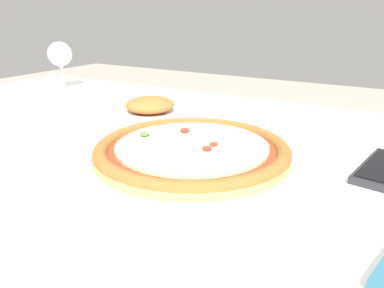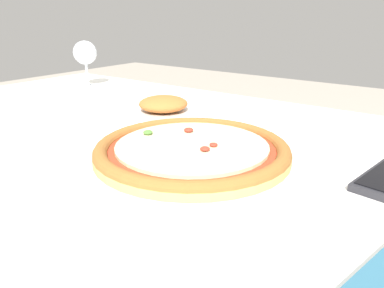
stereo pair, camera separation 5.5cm
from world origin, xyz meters
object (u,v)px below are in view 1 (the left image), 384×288
Objects in this scene: dining_table at (140,200)px; pizza_plate at (192,152)px; wine_glass_far_left at (60,56)px; side_plate at (150,109)px.

pizza_plate reaches higher than dining_table.
side_plate is at bearing -16.07° from wine_glass_far_left.
wine_glass_far_left is 0.42m from side_plate.
dining_table is at bearing -58.75° from side_plate.
pizza_plate is 0.68m from wine_glass_far_left.
wine_glass_far_left is at bearing 154.09° from pizza_plate.
pizza_plate is at bearing -25.91° from wine_glass_far_left.
side_plate is (-0.21, 0.18, -0.00)m from pizza_plate.
wine_glass_far_left reaches higher than pizza_plate.
wine_glass_far_left is (-0.52, 0.31, 0.18)m from dining_table.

